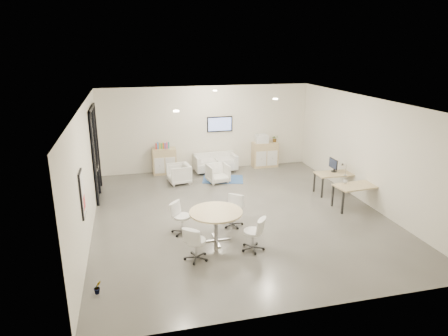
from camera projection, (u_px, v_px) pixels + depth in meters
room_shell at (239, 160)px, 11.00m from camera, size 9.60×10.60×4.80m
glass_door at (95, 150)px, 12.47m from camera, size 0.09×1.90×2.85m
artwork at (82, 194)px, 8.64m from camera, size 0.05×0.54×1.04m
wall_tv at (220, 124)px, 15.21m from camera, size 0.98×0.06×0.58m
ceiling_spots at (225, 99)px, 11.27m from camera, size 3.14×4.14×0.03m
sideboard_left at (164, 161)px, 14.90m from camera, size 0.87×0.45×0.98m
sideboard_right at (265, 155)px, 15.78m from camera, size 0.99×0.48×0.99m
books at (162, 146)px, 14.71m from camera, size 0.50×0.14×0.22m
printer at (262, 139)px, 15.55m from camera, size 0.50×0.42×0.34m
loveseat at (215, 163)px, 15.24m from camera, size 1.62×0.89×0.59m
blue_rug at (223, 179)px, 14.39m from camera, size 1.64×1.31×0.01m
armchair_left at (179, 173)px, 13.90m from camera, size 0.77×0.81×0.75m
armchair_right at (218, 172)px, 14.00m from camera, size 0.80×0.76×0.72m
desk_rear at (336, 175)px, 12.89m from camera, size 1.33×0.69×0.69m
desk_front at (358, 187)px, 11.69m from camera, size 1.44×0.82×0.72m
monitor at (333, 165)px, 12.93m from camera, size 0.20×0.50×0.44m
round_table at (216, 214)px, 9.67m from camera, size 1.30×1.30×0.79m
meeting_chairs at (216, 226)px, 9.75m from camera, size 2.32×2.32×0.82m
plant_cabinet at (275, 139)px, 15.67m from camera, size 0.25×0.27×0.21m
plant_floor at (98, 291)px, 7.77m from camera, size 0.25×0.31×0.12m
cup at (345, 181)px, 11.80m from camera, size 0.15×0.12×0.13m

